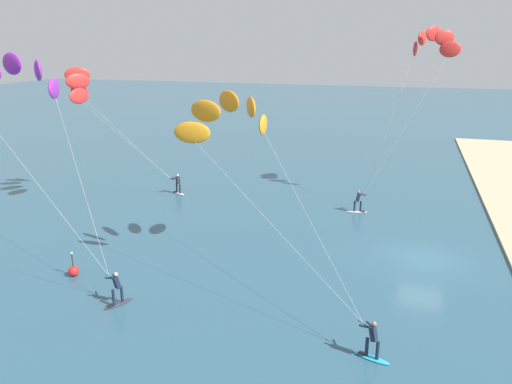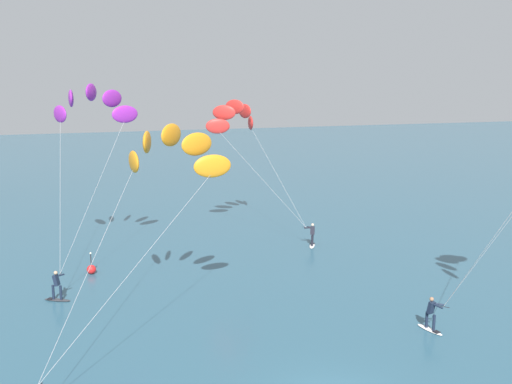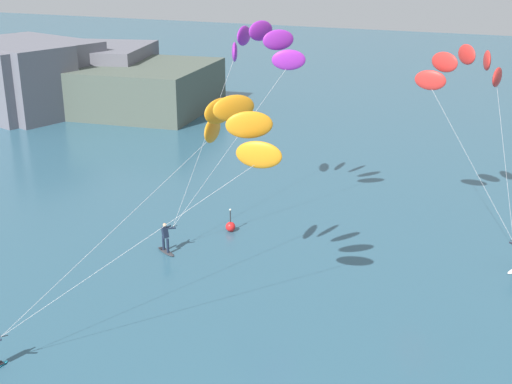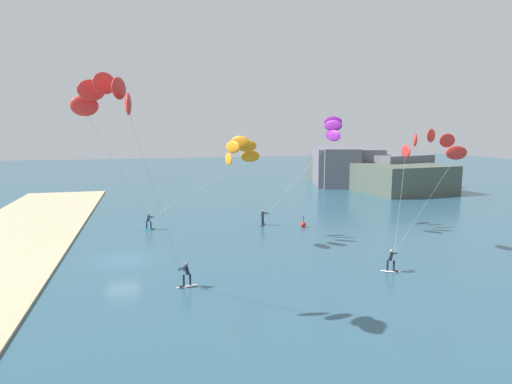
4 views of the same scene
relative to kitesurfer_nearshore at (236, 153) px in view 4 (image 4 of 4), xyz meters
name	(u,v)px [view 4 (image 4 of 4)]	position (x,y,z in m)	size (l,w,h in m)	color
ground_plane	(122,260)	(4.17, -10.10, -8.11)	(240.00, 240.00, 0.00)	#2D566B
kitesurfer_nearshore	(236,153)	(0.00, 0.00, 0.00)	(9.64, 11.34, 9.68)	#23ADD1
kitesurfer_mid_water	(110,106)	(15.31, -9.62, 3.41)	(6.42, 6.90, 13.19)	white
kitesurfer_far_out	(429,148)	(7.82, 14.51, 0.64)	(7.17, 8.49, 10.32)	white
kitesurfer_downwind	(330,132)	(-3.03, 10.43, 1.81)	(6.22, 8.90, 11.55)	#333338
marker_buoy	(303,224)	(-3.61, 7.91, -7.81)	(0.56, 0.56, 1.38)	red
distant_headland	(359,169)	(-35.60, 30.26, -5.26)	(32.67, 20.12, 6.79)	slate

